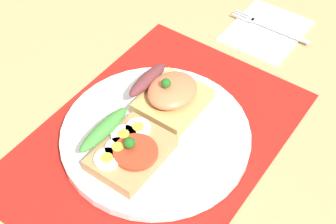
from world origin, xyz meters
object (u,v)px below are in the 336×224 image
Objects in this scene: plate at (156,136)px; sandwich_salmon at (170,95)px; napkin at (266,30)px; fork at (268,26)px; sandwich_egg_tomato at (126,148)px.

plate is 6.25cm from sandwich_salmon.
fork is at bearing 10.55° from napkin.
sandwich_egg_tomato reaches higher than plate.
sandwich_salmon reaches higher than plate.
sandwich_egg_tomato reaches higher than fork.
sandwich_salmon is at bearing 14.30° from plate.
sandwich_salmon is 26.44cm from fork.
napkin is 0.77cm from fork.
sandwich_salmon is 0.67× the size of napkin.
plate is 1.82× the size of fork.
plate is 2.75× the size of sandwich_salmon.
sandwich_egg_tomato is 1.10× the size of sandwich_salmon.
plate is at bearing -165.70° from sandwich_salmon.
plate is 5.89cm from sandwich_egg_tomato.
sandwich_egg_tomato is 10.82cm from sandwich_salmon.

